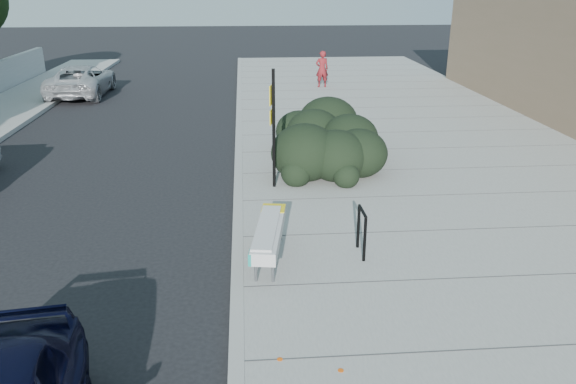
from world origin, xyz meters
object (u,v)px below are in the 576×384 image
Objects in this scene: bench at (269,233)px; bike_rack at (362,228)px; pedestrian at (322,69)px; suv_silver at (82,80)px; sign_post at (273,122)px.

bike_rack is at bearing 10.75° from bench.
pedestrian reaches higher than bench.
bench is at bearing 72.96° from pedestrian.
suv_silver is at bearing 118.56° from bike_rack.
bike_rack reaches higher than bench.
suv_silver is 11.29m from pedestrian.
pedestrian reaches higher than bike_rack.
bike_rack is 4.28m from sign_post.
sign_post is 1.71× the size of pedestrian.
sign_post is 0.58× the size of suv_silver.
bench is 2.49× the size of bike_rack.
pedestrian is at bearing 91.64° from sign_post.
pedestrian is at bearing 84.09° from bike_rack.
bench is 0.45× the size of suv_silver.
suv_silver is at bearing -3.53° from pedestrian.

